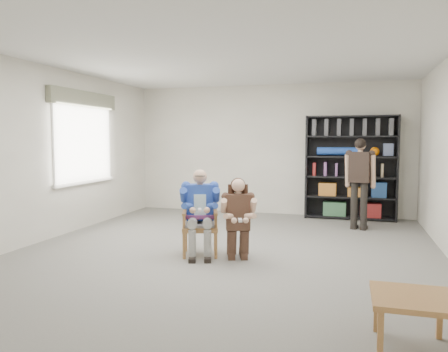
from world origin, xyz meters
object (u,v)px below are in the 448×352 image
(armchair, at_px, (200,222))
(seated_man, at_px, (200,212))
(standing_man, at_px, (359,184))
(side_table, at_px, (412,322))
(bookshelf, at_px, (351,168))
(kneeling_woman, at_px, (238,219))

(armchair, relative_size, seated_man, 0.77)
(standing_man, distance_m, side_table, 4.63)
(seated_man, distance_m, bookshelf, 4.06)
(seated_man, bearing_deg, bookshelf, 41.68)
(kneeling_woman, xyz_separation_m, side_table, (1.91, -2.03, -0.35))
(kneeling_woman, distance_m, side_table, 2.81)
(seated_man, bearing_deg, armchair, 71.50)
(kneeling_woman, relative_size, standing_man, 0.68)
(kneeling_woman, height_order, side_table, kneeling_woman)
(bookshelf, bearing_deg, seated_man, -119.82)
(armchair, height_order, bookshelf, bookshelf)
(armchair, relative_size, kneeling_woman, 0.84)
(seated_man, relative_size, side_table, 2.00)
(bookshelf, bearing_deg, kneeling_woman, -111.51)
(armchair, height_order, side_table, armchair)
(armchair, height_order, seated_man, seated_man)
(armchair, distance_m, seated_man, 0.14)
(bookshelf, height_order, standing_man, bookshelf)
(kneeling_woman, bearing_deg, side_table, -65.30)
(armchair, distance_m, kneeling_woman, 0.60)
(bookshelf, distance_m, standing_man, 1.11)
(kneeling_woman, distance_m, bookshelf, 3.93)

